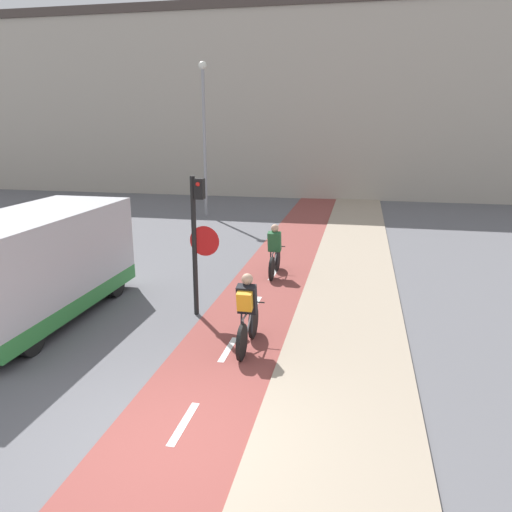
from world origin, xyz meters
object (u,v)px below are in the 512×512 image
traffic_light_pole (198,231)px  van (36,268)px  cyclist_near (247,314)px  cyclist_far (275,253)px  street_lamp_far (204,124)px

traffic_light_pole → van: (-3.40, -0.94, -0.77)m
cyclist_near → cyclist_far: size_ratio=1.04×
cyclist_near → cyclist_far: 4.85m
street_lamp_far → cyclist_near: street_lamp_far is taller
street_lamp_far → cyclist_far: street_lamp_far is taller
traffic_light_pole → cyclist_near: bearing=-46.5°
street_lamp_far → traffic_light_pole: bearing=-73.3°
street_lamp_far → cyclist_near: (5.07, -13.59, -3.46)m
cyclist_near → street_lamp_far: bearing=110.5°
street_lamp_far → van: bearing=-89.1°
cyclist_near → cyclist_far: cyclist_near is taller
traffic_light_pole → van: bearing=-164.5°
cyclist_far → van: (-4.56, -4.25, 0.50)m
cyclist_far → van: size_ratio=0.31×
traffic_light_pole → cyclist_far: traffic_light_pole is taller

